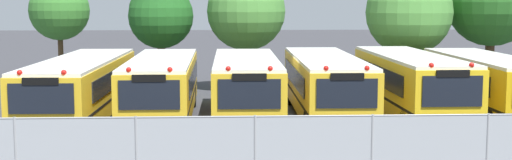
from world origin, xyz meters
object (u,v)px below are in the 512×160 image
(school_bus_1, at_px, (162,86))
(tree_2, at_px, (248,11))
(tree_0, at_px, (59,11))
(tree_4, at_px, (492,1))
(school_bus_2, at_px, (246,86))
(tree_1, at_px, (159,15))
(school_bus_5, at_px, (487,84))
(school_bus_0, at_px, (82,87))
(tree_3, at_px, (409,14))
(school_bus_3, at_px, (325,84))
(school_bus_4, at_px, (410,84))

(school_bus_1, bearing_deg, tree_2, -113.54)
(tree_0, xyz_separation_m, tree_4, (22.99, -1.94, 0.51))
(school_bus_2, distance_m, tree_1, 10.28)
(school_bus_2, relative_size, school_bus_5, 1.01)
(school_bus_0, distance_m, tree_3, 17.04)
(school_bus_3, relative_size, tree_3, 1.70)
(school_bus_0, relative_size, tree_4, 1.61)
(school_bus_0, xyz_separation_m, tree_0, (-3.24, 10.22, 2.82))
(tree_0, bearing_deg, tree_2, -7.24)
(school_bus_2, xyz_separation_m, tree_3, (8.58, 7.53, 2.70))
(school_bus_3, distance_m, tree_1, 11.68)
(school_bus_0, bearing_deg, school_bus_3, -177.05)
(school_bus_1, height_order, school_bus_5, school_bus_5)
(school_bus_0, xyz_separation_m, school_bus_3, (9.77, 0.33, 0.02))
(school_bus_5, bearing_deg, school_bus_2, 0.46)
(school_bus_4, xyz_separation_m, tree_0, (-16.39, 10.32, 2.76))
(school_bus_0, relative_size, tree_2, 1.80)
(school_bus_5, relative_size, tree_2, 1.57)
(school_bus_5, distance_m, tree_4, 9.56)
(tree_2, bearing_deg, tree_3, -10.43)
(school_bus_4, distance_m, school_bus_5, 3.22)
(school_bus_1, xyz_separation_m, school_bus_5, (13.20, -0.18, 0.02))
(tree_2, bearing_deg, school_bus_2, -92.35)
(school_bus_4, bearing_deg, school_bus_3, -7.84)
(school_bus_4, distance_m, tree_3, 8.21)
(school_bus_4, height_order, school_bus_5, school_bus_4)
(school_bus_2, height_order, tree_2, tree_2)
(school_bus_3, height_order, tree_4, tree_4)
(tree_1, relative_size, tree_2, 0.90)
(school_bus_5, bearing_deg, tree_1, -32.17)
(school_bus_5, relative_size, tree_0, 1.69)
(school_bus_4, bearing_deg, tree_3, -105.14)
(school_bus_5, distance_m, tree_0, 22.29)
(school_bus_0, xyz_separation_m, school_bus_4, (13.15, -0.10, 0.06))
(school_bus_1, bearing_deg, school_bus_0, 2.39)
(school_bus_1, height_order, tree_3, tree_3)
(tree_0, height_order, tree_4, tree_4)
(school_bus_5, bearing_deg, school_bus_1, -0.85)
(tree_0, bearing_deg, school_bus_4, -32.19)
(school_bus_0, distance_m, tree_0, 11.08)
(tree_0, relative_size, tree_2, 0.93)
(school_bus_3, bearing_deg, school_bus_2, 8.35)
(tree_1, bearing_deg, school_bus_1, -83.77)
(school_bus_5, bearing_deg, tree_2, -43.44)
(school_bus_2, height_order, tree_1, tree_1)
(school_bus_1, xyz_separation_m, tree_0, (-6.41, 10.06, 2.82))
(school_bus_5, height_order, tree_1, tree_1)
(school_bus_3, bearing_deg, tree_2, -70.87)
(school_bus_0, relative_size, tree_3, 1.78)
(school_bus_0, bearing_deg, school_bus_1, -176.06)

